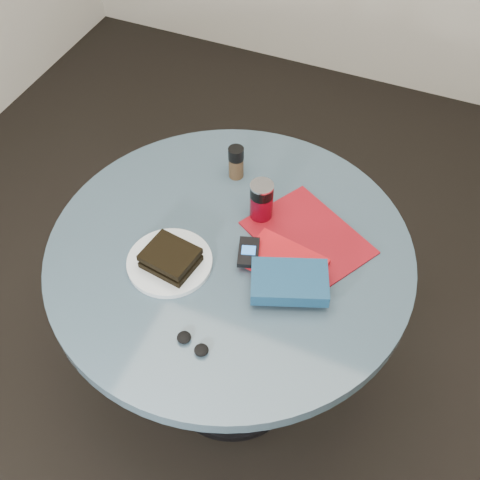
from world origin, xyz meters
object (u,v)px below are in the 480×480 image
at_px(sandwich, 170,258).
at_px(table, 231,284).
at_px(plate, 170,262).
at_px(magazine, 308,237).
at_px(pepper_grinder, 236,162).
at_px(novel, 289,282).
at_px(red_book, 284,262).
at_px(soda_can, 261,201).
at_px(headphones, 193,344).
at_px(mp3_player, 249,252).

bearing_deg(sandwich, table, 45.13).
xyz_separation_m(plate, magazine, (0.31, 0.23, -0.00)).
bearing_deg(pepper_grinder, novel, -49.32).
relative_size(plate, magazine, 0.71).
bearing_deg(red_book, sandwich, -146.07).
bearing_deg(red_book, soda_can, 140.68).
xyz_separation_m(sandwich, magazine, (0.30, 0.23, -0.03)).
relative_size(sandwich, headphones, 1.52).
distance_m(sandwich, pepper_grinder, 0.39).
relative_size(table, plate, 4.41).
bearing_deg(mp3_player, pepper_grinder, 119.05).
height_order(table, magazine, magazine).
height_order(novel, headphones, novel).
distance_m(red_book, novel, 0.09).
height_order(table, red_book, red_book).
height_order(sandwich, novel, same).
bearing_deg(table, mp3_player, -13.44).
relative_size(red_book, headphones, 2.12).
relative_size(pepper_grinder, magazine, 0.33).
height_order(plate, magazine, plate).
bearing_deg(novel, sandwich, 167.71).
xyz_separation_m(magazine, headphones, (-0.14, -0.43, 0.01)).
bearing_deg(plate, novel, 7.04).
distance_m(table, sandwich, 0.26).
bearing_deg(table, magazine, 32.76).
bearing_deg(headphones, pepper_grinder, 103.16).
distance_m(soda_can, pepper_grinder, 0.18).
height_order(plate, soda_can, soda_can).
bearing_deg(novel, headphones, -143.96).
height_order(plate, pepper_grinder, pepper_grinder).
distance_m(plate, mp3_player, 0.21).
bearing_deg(pepper_grinder, plate, -94.42).
distance_m(table, soda_can, 0.27).
height_order(plate, novel, novel).
bearing_deg(novel, magazine, 72.94).
bearing_deg(sandwich, headphones, -51.07).
xyz_separation_m(magazine, mp3_player, (-0.12, -0.13, 0.03)).
distance_m(table, mp3_player, 0.20).
xyz_separation_m(table, sandwich, (-0.12, -0.12, 0.20)).
xyz_separation_m(pepper_grinder, magazine, (0.28, -0.15, -0.05)).
distance_m(table, pepper_grinder, 0.36).
height_order(table, pepper_grinder, pepper_grinder).
height_order(sandwich, mp3_player, sandwich).
bearing_deg(sandwich, novel, 8.47).
bearing_deg(pepper_grinder, magazine, -28.35).
bearing_deg(soda_can, magazine, -10.14).
height_order(table, mp3_player, mp3_player).
relative_size(table, headphones, 10.41).
height_order(pepper_grinder, magazine, pepper_grinder).
height_order(novel, mp3_player, novel).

